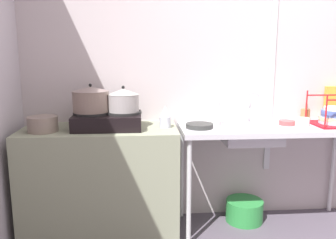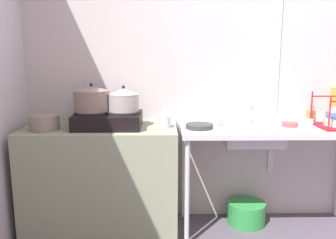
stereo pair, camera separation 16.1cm
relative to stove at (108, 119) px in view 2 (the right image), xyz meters
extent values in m
cube|color=#BCAFB1|center=(1.27, 0.32, 0.43)|extent=(4.76, 0.10, 2.70)
cube|color=silver|center=(1.36, 0.26, 0.57)|extent=(0.05, 0.01, 2.16)
cube|color=gray|center=(-0.07, 0.00, -0.49)|extent=(1.18, 0.54, 0.86)
cube|color=silver|center=(1.28, 0.00, -0.08)|extent=(1.45, 0.54, 0.04)
cylinder|color=silver|center=(0.59, -0.23, -0.51)|extent=(0.04, 0.04, 0.82)
cylinder|color=silver|center=(0.59, 0.23, -0.51)|extent=(0.04, 0.04, 0.82)
cube|color=black|center=(0.00, 0.00, -0.01)|extent=(0.50, 0.38, 0.11)
cylinder|color=black|center=(-0.12, 0.00, 0.06)|extent=(0.27, 0.27, 0.02)
cylinder|color=black|center=(0.12, 0.00, 0.06)|extent=(0.27, 0.27, 0.02)
cylinder|color=#806A5F|center=(-0.12, 0.00, 0.14)|extent=(0.27, 0.27, 0.16)
cone|color=slate|center=(-0.12, 0.00, 0.24)|extent=(0.27, 0.27, 0.03)
sphere|color=black|center=(-0.12, 0.00, 0.27)|extent=(0.02, 0.02, 0.02)
cylinder|color=#9D9594|center=(0.12, 0.00, 0.13)|extent=(0.23, 0.23, 0.13)
cone|color=#A09F98|center=(0.12, 0.00, 0.22)|extent=(0.24, 0.24, 0.04)
sphere|color=black|center=(0.12, 0.00, 0.25)|extent=(0.02, 0.02, 0.02)
cylinder|color=gray|center=(-0.46, -0.08, -0.01)|extent=(0.22, 0.22, 0.11)
cylinder|color=silver|center=(0.44, -0.01, -0.02)|extent=(0.09, 0.09, 0.08)
cone|color=silver|center=(0.44, -0.01, 0.06)|extent=(0.08, 0.08, 0.09)
cube|color=silver|center=(1.11, -0.03, -0.13)|extent=(0.44, 0.31, 0.13)
cylinder|color=silver|center=(1.15, 0.15, 0.03)|extent=(0.02, 0.02, 0.18)
torus|color=silver|center=(1.15, 0.08, 0.12)|extent=(0.16, 0.02, 0.16)
cylinder|color=#313231|center=(0.70, -0.05, -0.05)|extent=(0.21, 0.21, 0.03)
cylinder|color=red|center=(1.62, -0.17, 0.07)|extent=(0.01, 0.01, 0.26)
cylinder|color=red|center=(1.62, 0.13, 0.07)|extent=(0.01, 0.01, 0.26)
cylinder|color=red|center=(1.78, 0.13, 0.16)|extent=(0.31, 0.01, 0.01)
cylinder|color=white|center=(1.52, -0.05, -0.03)|extent=(0.09, 0.09, 0.07)
cylinder|color=#C1484A|center=(1.41, 0.01, -0.04)|extent=(0.12, 0.12, 0.04)
cylinder|color=white|center=(0.83, 0.03, 0.03)|extent=(0.08, 0.08, 0.19)
cylinder|color=white|center=(0.83, 0.03, 0.15)|extent=(0.04, 0.04, 0.05)
cylinder|color=#9E7042|center=(1.66, 0.21, -0.02)|extent=(0.07, 0.07, 0.09)
cylinder|color=olive|center=(1.66, 0.21, 0.05)|extent=(0.05, 0.06, 0.15)
cylinder|color=green|center=(1.12, 0.10, -0.83)|extent=(0.31, 0.31, 0.19)
camera|label=1|loc=(0.25, -2.59, 0.49)|focal=36.69mm
camera|label=2|loc=(0.41, -2.59, 0.49)|focal=36.69mm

